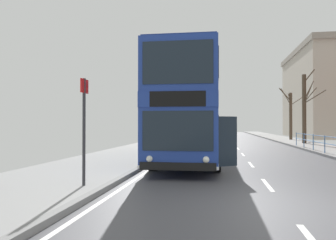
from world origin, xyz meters
name	(u,v)px	position (x,y,z in m)	size (l,w,h in m)	color
ground	(250,204)	(-0.72, 0.00, 0.04)	(15.80, 140.00, 0.20)	#4A4A4F
double_decker_bus_main	(191,111)	(-2.65, 8.46, 2.39)	(3.25, 11.57, 4.56)	navy
bus_stop_sign_near	(84,120)	(-4.83, 0.98, 1.84)	(0.08, 0.44, 2.78)	#2D2D33
bare_tree_far_00	(305,107)	(5.85, 22.21, 3.17)	(1.59, 3.15, 6.25)	#4C3D2D
bare_tree_far_02	(290,114)	(6.14, 29.24, 2.80)	(2.46, 1.94, 5.59)	#4C3D2D
background_building_01	(332,93)	(13.93, 40.69, 6.04)	(10.02, 18.57, 12.02)	#B2A899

